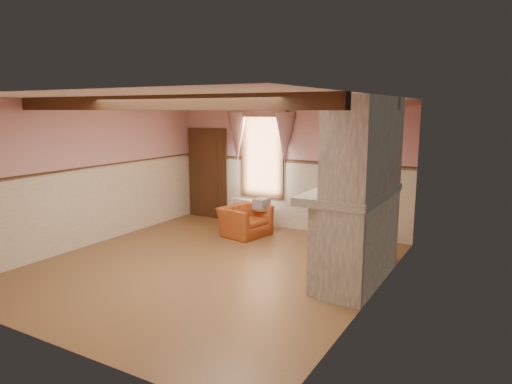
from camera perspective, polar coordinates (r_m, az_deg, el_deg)
The scene contains 26 objects.
floor at distance 7.85m, azimuth -5.98°, elevation -9.21°, with size 5.50×6.00×0.01m, color brown.
ceiling at distance 7.40m, azimuth -6.39°, elevation 11.68°, with size 5.50×6.00×0.01m, color silver.
wall_back at distance 10.06m, azimuth 3.89°, elevation 3.34°, with size 5.50×0.02×2.80m, color tan.
wall_front at distance 5.41m, azimuth -25.13°, elevation -3.63°, with size 5.50×0.02×2.80m, color tan.
wall_left at distance 9.37m, azimuth -19.96°, elevation 2.23°, with size 0.02×6.00×2.80m, color tan.
wall_right at distance 6.32m, azimuth 14.50°, elevation -1.10°, with size 0.02×6.00×2.80m, color tan.
wainscot at distance 7.63m, azimuth -6.08°, elevation -3.89°, with size 5.50×6.00×1.50m, color beige, non-canonical shape.
chair_rail at distance 7.48m, azimuth -6.19°, elevation 1.69°, with size 5.50×6.00×0.08m, color black, non-canonical shape.
firebox at distance 7.32m, azimuth 9.73°, elevation -7.04°, with size 0.20×0.95×0.90m, color black.
armchair at distance 9.58m, azimuth -1.39°, elevation -3.65°, with size 0.94×0.82×0.61m, color #994219.
side_table at distance 9.79m, azimuth 0.83°, elevation -3.53°, with size 0.47×0.47×0.55m, color brown.
book_stack at distance 9.69m, azimuth 0.70°, elevation -1.40°, with size 0.26×0.32×0.20m, color #B7AD8C.
radiator at distance 10.41m, azimuth -1.35°, elevation -2.55°, with size 0.70×0.18×0.60m, color silver.
bowl at distance 7.05m, azimuth 11.96°, elevation 0.69°, with size 0.35×0.35×0.09m, color brown.
mantel_clock at distance 7.76m, azimuth 13.71°, elevation 1.91°, with size 0.14×0.24×0.20m, color black.
oil_lamp at distance 7.24m, azimuth 12.52°, elevation 1.69°, with size 0.11×0.11×0.28m, color #B47A32.
candle_red at distance 6.55m, azimuth 10.55°, elevation 0.34°, with size 0.06×0.06×0.16m, color #B31627.
jar_yellow at distance 6.83m, azimuth 11.36°, elevation 0.55°, with size 0.06×0.06×0.12m, color gold.
fireplace at distance 6.97m, azimuth 13.24°, elevation 0.00°, with size 0.85×2.00×2.80m, color gray.
mantel at distance 7.03m, azimuth 11.82°, elevation -0.19°, with size 1.05×2.05×0.12m, color gray.
overmantel_mirror at distance 7.00m, azimuth 10.56°, elevation 4.86°, with size 0.06×1.44×1.04m, color silver.
door at distance 11.12m, azimuth -6.06°, elevation 2.15°, with size 1.10×0.10×2.10m, color black.
window at distance 10.28m, azimuth 0.81°, elevation 4.91°, with size 1.06×0.08×2.02m, color white.
window_drapes at distance 10.16m, azimuth 0.57°, elevation 8.24°, with size 1.30×0.14×1.40m, color gray.
ceiling_beam_front at distance 6.47m, azimuth -12.75°, elevation 10.83°, with size 5.50×0.18×0.20m, color black.
ceiling_beam_back at distance 8.40m, azimuth -1.47°, elevation 10.88°, with size 5.50×0.18×0.20m, color black.
Camera 1 is at (4.35, -5.99, 2.61)m, focal length 32.00 mm.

